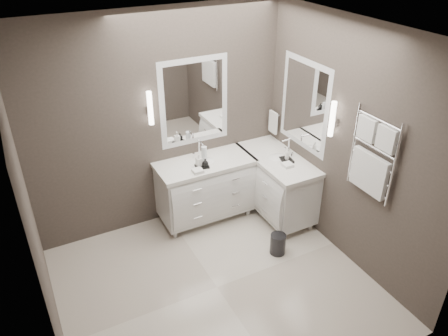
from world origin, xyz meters
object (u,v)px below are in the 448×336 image
towel_ladder (372,160)px  waste_bin (278,244)px  vanity_back (205,186)px  vanity_right (276,181)px

towel_ladder → waste_bin: bearing=138.5°
vanity_back → vanity_right: 0.93m
vanity_right → vanity_back: bearing=159.6°
vanity_back → towel_ladder: size_ratio=1.38×
vanity_back → waste_bin: bearing=-66.8°
towel_ladder → vanity_right: bearing=99.8°
vanity_right → waste_bin: size_ratio=4.77×
towel_ladder → waste_bin: towel_ladder is taller
vanity_back → vanity_right: same height
vanity_back → vanity_right: bearing=-20.4°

